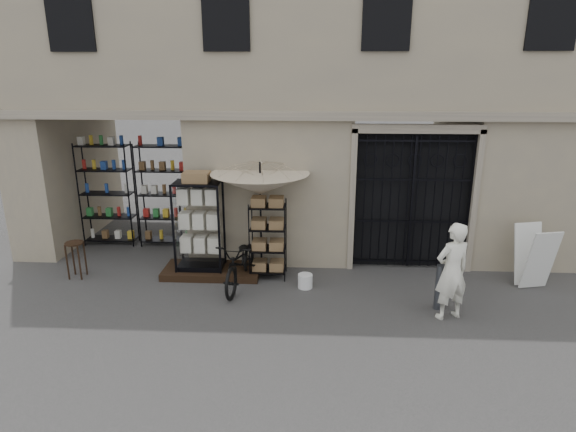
# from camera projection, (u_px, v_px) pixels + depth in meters

# --- Properties ---
(ground) EXTENTS (80.00, 80.00, 0.00)m
(ground) POSITION_uv_depth(u_px,v_px,m) (329.00, 313.00, 8.50)
(ground) COLOR black
(ground) RESTS_ON ground
(main_building) EXTENTS (14.00, 4.00, 9.00)m
(main_building) POSITION_uv_depth(u_px,v_px,m) (329.00, 52.00, 11.01)
(main_building) COLOR gray
(main_building) RESTS_ON ground
(shop_recess) EXTENTS (3.00, 1.70, 3.00)m
(shop_recess) POSITION_uv_depth(u_px,v_px,m) (129.00, 189.00, 10.96)
(shop_recess) COLOR black
(shop_recess) RESTS_ON ground
(shop_shelving) EXTENTS (2.70, 0.50, 2.50)m
(shop_shelving) POSITION_uv_depth(u_px,v_px,m) (136.00, 195.00, 11.51)
(shop_shelving) COLOR black
(shop_shelving) RESTS_ON ground
(iron_gate) EXTENTS (2.50, 0.21, 3.00)m
(iron_gate) POSITION_uv_depth(u_px,v_px,m) (410.00, 199.00, 10.16)
(iron_gate) COLOR black
(iron_gate) RESTS_ON ground
(step_platform) EXTENTS (2.00, 0.90, 0.15)m
(step_platform) POSITION_uv_depth(u_px,v_px,m) (212.00, 271.00, 10.08)
(step_platform) COLOR black
(step_platform) RESTS_ON ground
(display_cabinet) EXTENTS (1.03, 0.78, 1.99)m
(display_cabinet) POSITION_uv_depth(u_px,v_px,m) (200.00, 230.00, 9.83)
(display_cabinet) COLOR black
(display_cabinet) RESTS_ON step_platform
(wire_rack) EXTENTS (0.78, 0.61, 1.61)m
(wire_rack) POSITION_uv_depth(u_px,v_px,m) (268.00, 240.00, 9.78)
(wire_rack) COLOR black
(wire_rack) RESTS_ON ground
(market_umbrella) EXTENTS (2.23, 2.26, 2.84)m
(market_umbrella) POSITION_uv_depth(u_px,v_px,m) (260.00, 178.00, 9.62)
(market_umbrella) COLOR black
(market_umbrella) RESTS_ON ground
(white_bucket) EXTENTS (0.36, 0.36, 0.28)m
(white_bucket) POSITION_uv_depth(u_px,v_px,m) (305.00, 281.00, 9.45)
(white_bucket) COLOR silver
(white_bucket) RESTS_ON ground
(bicycle) EXTENTS (0.78, 1.06, 1.87)m
(bicycle) POSITION_uv_depth(u_px,v_px,m) (242.00, 285.00, 9.58)
(bicycle) COLOR black
(bicycle) RESTS_ON ground
(wooden_stool) EXTENTS (0.42, 0.42, 0.76)m
(wooden_stool) POSITION_uv_depth(u_px,v_px,m) (76.00, 259.00, 9.85)
(wooden_stool) COLOR black
(wooden_stool) RESTS_ON ground
(steel_bollard) EXTENTS (0.17, 0.17, 0.84)m
(steel_bollard) POSITION_uv_depth(u_px,v_px,m) (439.00, 287.00, 8.53)
(steel_bollard) COLOR #4E525B
(steel_bollard) RESTS_ON ground
(shopkeeper) EXTENTS (1.21, 1.83, 0.41)m
(shopkeeper) POSITION_uv_depth(u_px,v_px,m) (447.00, 317.00, 8.35)
(shopkeeper) COLOR white
(shopkeeper) RESTS_ON ground
(easel_sign) EXTENTS (0.71, 0.78, 1.22)m
(easel_sign) POSITION_uv_depth(u_px,v_px,m) (534.00, 257.00, 9.35)
(easel_sign) COLOR silver
(easel_sign) RESTS_ON ground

